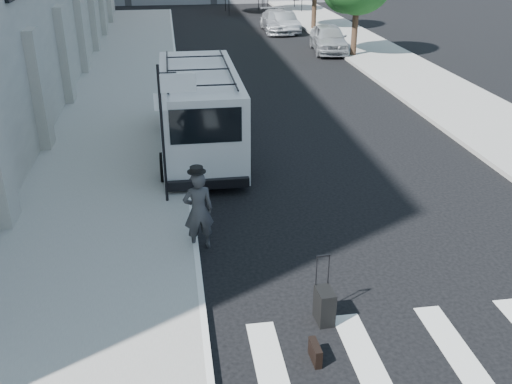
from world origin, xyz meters
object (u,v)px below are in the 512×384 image
object	(u,v)px
businessman	(198,211)
suitcase	(324,306)
briefcase	(315,352)
parked_car_c	(277,21)
cargo_van	(199,111)
parked_car_b	(283,22)
parked_car_a	(329,38)

from	to	relation	value
businessman	suitcase	world-z (taller)	businessman
briefcase	parked_car_c	world-z (taller)	parked_car_c
briefcase	cargo_van	bearing A→B (deg)	94.59
briefcase	suitcase	world-z (taller)	suitcase
cargo_van	parked_car_c	distance (m)	22.63
cargo_van	parked_car_b	distance (m)	22.52
suitcase	parked_car_a	bearing A→B (deg)	70.96
briefcase	parked_car_c	xyz separation A→B (m)	(5.24, 31.67, 0.52)
businessman	briefcase	xyz separation A→B (m)	(1.66, -3.98, -0.75)
businessman	briefcase	distance (m)	4.38
briefcase	parked_car_a	bearing A→B (deg)	71.77
suitcase	cargo_van	size ratio (longest dim) A/B	0.18
parked_car_a	parked_car_c	size ratio (longest dim) A/B	0.94
briefcase	suitcase	size ratio (longest dim) A/B	0.34
businessman	parked_car_c	world-z (taller)	businessman
suitcase	parked_car_b	size ratio (longest dim) A/B	0.32
cargo_van	parked_car_b	xyz separation A→B (m)	(6.88, 21.43, -0.67)
suitcase	parked_car_c	distance (m)	31.04
briefcase	suitcase	bearing A→B (deg)	64.98
briefcase	parked_car_b	distance (m)	31.94
cargo_van	briefcase	bearing A→B (deg)	-82.62
suitcase	parked_car_c	xyz separation A→B (m)	(4.82, 30.66, 0.35)
suitcase	parked_car_b	distance (m)	30.88
parked_car_a	cargo_van	bearing A→B (deg)	-113.01
briefcase	cargo_van	xyz separation A→B (m)	(-1.26, 10.00, 1.17)
parked_car_a	parked_car_b	xyz separation A→B (m)	(-1.26, 6.85, -0.09)
cargo_van	parked_car_a	distance (m)	16.71
businessman	parked_car_b	size ratio (longest dim) A/B	0.45
businessman	parked_car_c	distance (m)	28.54
businessman	suitcase	bearing A→B (deg)	117.31
briefcase	parked_car_c	bearing A→B (deg)	78.01
suitcase	parked_car_a	world-z (taller)	parked_car_a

